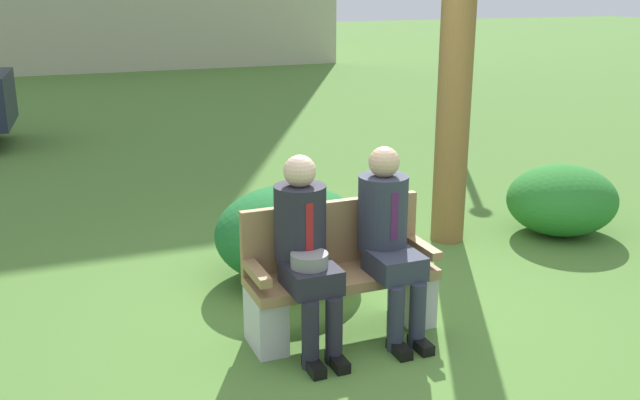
# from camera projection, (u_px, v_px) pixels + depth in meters

# --- Properties ---
(ground_plane) EXTENTS (80.00, 80.00, 0.00)m
(ground_plane) POSITION_uv_depth(u_px,v_px,m) (373.00, 320.00, 5.17)
(ground_plane) COLOR #4E7A32
(park_bench) EXTENTS (1.30, 0.44, 0.90)m
(park_bench) POSITION_uv_depth(u_px,v_px,m) (339.00, 278.00, 4.91)
(park_bench) COLOR #99754C
(park_bench) RESTS_ON ground
(seated_man_left) EXTENTS (0.34, 0.72, 1.29)m
(seated_man_left) POSITION_uv_depth(u_px,v_px,m) (305.00, 245.00, 4.60)
(seated_man_left) COLOR #23232D
(seated_man_left) RESTS_ON ground
(seated_man_right) EXTENTS (0.34, 0.72, 1.29)m
(seated_man_right) POSITION_uv_depth(u_px,v_px,m) (388.00, 232.00, 4.82)
(seated_man_right) COLOR #2D3342
(seated_man_right) RESTS_ON ground
(shrub_near_bench) EXTENTS (1.07, 0.98, 0.67)m
(shrub_near_bench) POSITION_uv_depth(u_px,v_px,m) (562.00, 200.00, 6.89)
(shrub_near_bench) COLOR #297A2B
(shrub_near_bench) RESTS_ON ground
(shrub_mid_lawn) EXTENTS (1.23, 1.12, 0.77)m
(shrub_mid_lawn) POSITION_uv_depth(u_px,v_px,m) (290.00, 233.00, 5.82)
(shrub_mid_lawn) COLOR #1D662C
(shrub_mid_lawn) RESTS_ON ground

